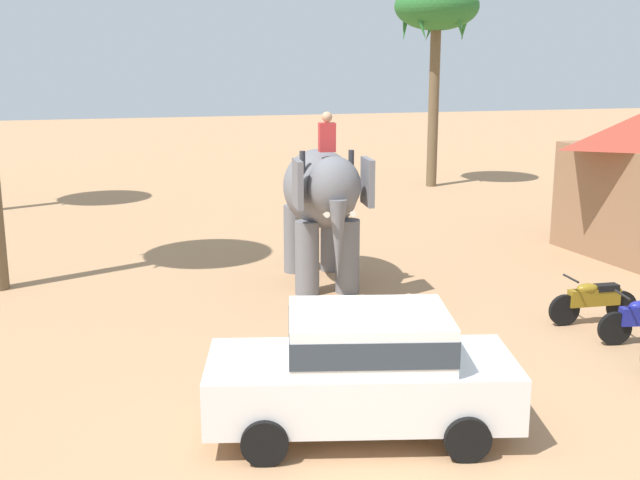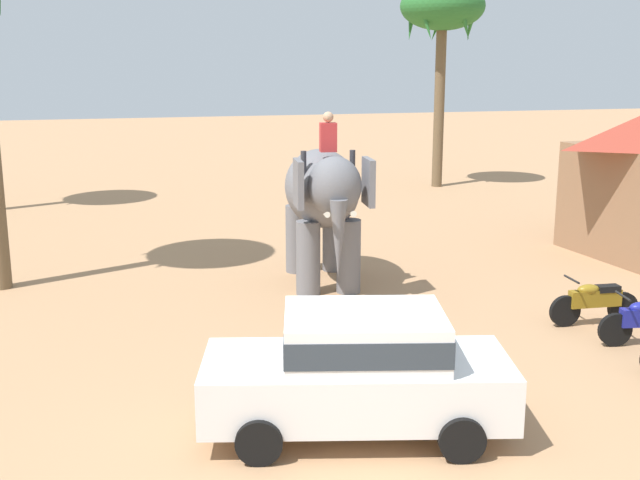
{
  "view_description": "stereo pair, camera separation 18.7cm",
  "coord_description": "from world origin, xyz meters",
  "px_view_note": "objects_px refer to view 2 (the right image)",
  "views": [
    {
      "loc": [
        -3.21,
        -9.14,
        4.97
      ],
      "look_at": [
        0.8,
        4.96,
        1.6
      ],
      "focal_mm": 44.62,
      "sensor_mm": 36.0,
      "label": 1
    },
    {
      "loc": [
        -3.03,
        -9.18,
        4.97
      ],
      "look_at": [
        0.8,
        4.96,
        1.6
      ],
      "focal_mm": 44.62,
      "sensor_mm": 36.0,
      "label": 2
    }
  ],
  "objects_px": {
    "motorcycle_end_of_row": "(595,301)",
    "palm_tree_behind_elephant": "(442,12)",
    "elephant_with_mahout": "(323,197)",
    "car_sedan_foreground": "(359,368)"
  },
  "relations": [
    {
      "from": "motorcycle_end_of_row",
      "to": "palm_tree_behind_elephant",
      "type": "xyz_separation_m",
      "value": [
        3.77,
        16.27,
        6.19
      ]
    },
    {
      "from": "elephant_with_mahout",
      "to": "motorcycle_end_of_row",
      "type": "bearing_deg",
      "value": -43.27
    },
    {
      "from": "motorcycle_end_of_row",
      "to": "palm_tree_behind_elephant",
      "type": "bearing_deg",
      "value": 76.94
    },
    {
      "from": "car_sedan_foreground",
      "to": "palm_tree_behind_elephant",
      "type": "relative_size",
      "value": 0.56
    },
    {
      "from": "elephant_with_mahout",
      "to": "motorcycle_end_of_row",
      "type": "xyz_separation_m",
      "value": [
        4.25,
        -4.0,
        -1.53
      ]
    },
    {
      "from": "palm_tree_behind_elephant",
      "to": "elephant_with_mahout",
      "type": "bearing_deg",
      "value": -123.17
    },
    {
      "from": "motorcycle_end_of_row",
      "to": "palm_tree_behind_elephant",
      "type": "height_order",
      "value": "palm_tree_behind_elephant"
    },
    {
      "from": "palm_tree_behind_elephant",
      "to": "motorcycle_end_of_row",
      "type": "bearing_deg",
      "value": -103.06
    },
    {
      "from": "car_sedan_foreground",
      "to": "palm_tree_behind_elephant",
      "type": "bearing_deg",
      "value": 63.94
    },
    {
      "from": "car_sedan_foreground",
      "to": "motorcycle_end_of_row",
      "type": "relative_size",
      "value": 2.43
    }
  ]
}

